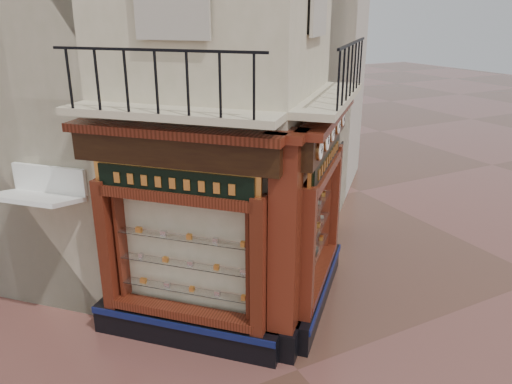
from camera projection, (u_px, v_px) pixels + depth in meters
ground at (297, 370)px, 8.35m from camera, size 80.00×80.00×0.00m
neighbour_left at (38, 18)px, 12.58m from camera, size 11.31×11.31×11.00m
neighbour_right at (218, 17)px, 14.74m from camera, size 11.31×11.31×11.00m
shopfront_left at (180, 244)px, 8.37m from camera, size 2.86×2.86×3.98m
shopfront_right at (319, 214)px, 9.59m from camera, size 2.86×2.86×3.98m
corner_pilaster at (284, 254)px, 8.10m from camera, size 0.85×0.85×3.98m
balcony at (256, 105)px, 8.15m from camera, size 5.94×2.97×1.03m
clock_a at (320, 150)px, 7.78m from camera, size 0.28×0.28×0.35m
clock_b at (326, 140)px, 8.34m from camera, size 0.30×0.30×0.38m
clock_c at (332, 133)px, 8.85m from camera, size 0.27×0.27×0.33m
clock_d at (338, 125)px, 9.47m from camera, size 0.29×0.29×0.36m
clock_e at (342, 119)px, 10.02m from camera, size 0.26×0.26×0.32m
awning at (54, 325)px, 9.55m from camera, size 1.71×1.71×0.27m
signboard_left at (174, 182)px, 7.91m from camera, size 2.09×2.09×0.56m
signboard_right at (326, 158)px, 9.19m from camera, size 2.08×2.08×0.56m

